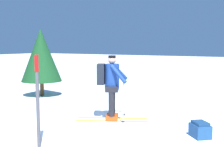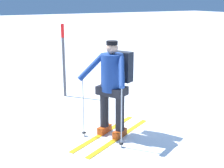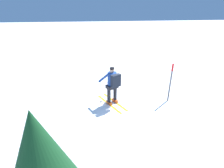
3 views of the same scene
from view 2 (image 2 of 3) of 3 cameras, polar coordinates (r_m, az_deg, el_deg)
name	(u,v)px [view 2 (image 2 of 3)]	position (r m, az deg, el deg)	size (l,w,h in m)	color
ground_plane	(125,115)	(6.38, 2.38, -5.64)	(80.00, 80.00, 0.00)	white
skier	(113,81)	(5.18, 0.24, 0.51)	(1.18, 1.79, 1.63)	gold
trail_marker	(64,55)	(7.41, -8.85, 5.21)	(0.07, 0.07, 1.73)	#4C4C51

